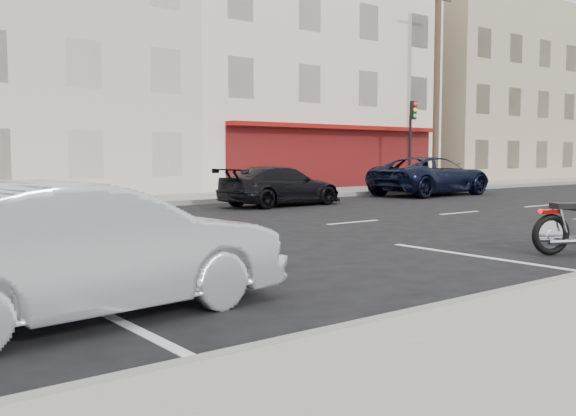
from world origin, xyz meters
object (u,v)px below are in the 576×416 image
traffic_light (411,133)px  sedan_silver (85,251)px  car_far (281,186)px  utility_pole (437,87)px  fire_hydrant (385,179)px  suv_far (431,176)px

traffic_light → sedan_silver: bearing=-146.2°
car_far → traffic_light: bearing=-75.0°
utility_pole → fire_hydrant: size_ratio=12.50×
traffic_light → sedan_silver: traffic_light is taller
utility_pole → suv_far: utility_pole is taller
fire_hydrant → suv_far: (-0.50, -2.97, 0.22)m
utility_pole → traffic_light: utility_pole is taller
sedan_silver → car_far: size_ratio=0.96×
utility_pole → sedan_silver: 25.87m
fire_hydrant → utility_pole: bearing=1.6°
utility_pole → suv_far: 6.43m
suv_far → car_far: 7.86m
car_far → suv_far: bearing=-89.8°
utility_pole → car_far: size_ratio=2.13×
traffic_light → sedan_silver: 23.80m
fire_hydrant → sedan_silver: size_ratio=0.18×
sedan_silver → car_far: (9.87, 9.86, -0.05)m
fire_hydrant → sedan_silver: bearing=-143.7°
sedan_silver → suv_far: (17.71, 10.40, 0.09)m
car_far → utility_pole: bearing=-76.8°
traffic_light → suv_far: bearing=-125.5°
suv_far → sedan_silver: bearing=118.0°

